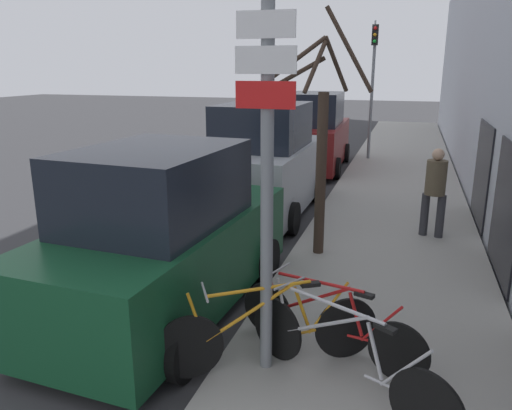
{
  "coord_description": "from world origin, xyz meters",
  "views": [
    {
      "loc": [
        2.8,
        -0.0,
        3.21
      ],
      "look_at": [
        0.62,
        7.04,
        1.16
      ],
      "focal_mm": 35.0,
      "sensor_mm": 36.0,
      "label": 1
    }
  ],
  "objects": [
    {
      "name": "bicycle_0",
      "position": [
        2.35,
        4.21,
        0.56
      ],
      "size": [
        2.12,
        1.28,
        0.95
      ],
      "rotation": [
        0.0,
        0.0,
        1.04
      ],
      "color": "black",
      "rests_on": "sidewalk_curb"
    },
    {
      "name": "parked_car_2",
      "position": [
        -0.12,
        15.83,
        1.09
      ],
      "size": [
        2.09,
        4.62,
        2.43
      ],
      "rotation": [
        0.0,
        0.0,
        0.03
      ],
      "color": "maroon",
      "rests_on": "ground"
    },
    {
      "name": "parked_car_0",
      "position": [
        -0.19,
        5.55,
        1.02
      ],
      "size": [
        2.3,
        4.46,
        2.25
      ],
      "rotation": [
        0.0,
        0.0,
        -0.06
      ],
      "color": "#144728",
      "rests_on": "ground"
    },
    {
      "name": "traffic_light",
      "position": [
        1.47,
        17.44,
        3.03
      ],
      "size": [
        0.2,
        0.3,
        4.5
      ],
      "color": "gray",
      "rests_on": "sidewalk_curb"
    },
    {
      "name": "signpost",
      "position": [
        1.53,
        4.47,
        2.14
      ],
      "size": [
        0.57,
        0.15,
        3.68
      ],
      "color": "gray",
      "rests_on": "sidewalk_curb"
    },
    {
      "name": "sidewalk_curb",
      "position": [
        2.6,
        14.0,
        0.07
      ],
      "size": [
        3.2,
        32.0,
        0.15
      ],
      "color": "#9E9B93",
      "rests_on": "ground"
    },
    {
      "name": "bicycle_1",
      "position": [
        1.58,
        4.46,
        0.55
      ],
      "size": [
        2.06,
        1.22,
        0.95
      ],
      "rotation": [
        0.0,
        0.0,
        2.1
      ],
      "color": "black",
      "rests_on": "sidewalk_curb"
    },
    {
      "name": "building_facade",
      "position": [
        4.35,
        13.92,
        3.23
      ],
      "size": [
        0.23,
        32.0,
        6.5
      ],
      "color": "#B2B7C1",
      "rests_on": "ground"
    },
    {
      "name": "ground_plane",
      "position": [
        0.0,
        11.2,
        0.0
      ],
      "size": [
        80.0,
        80.0,
        0.0
      ],
      "primitive_type": "plane",
      "color": "#333335"
    },
    {
      "name": "street_tree",
      "position": [
        1.42,
        7.96,
        1.95
      ],
      "size": [
        1.86,
        1.07,
        3.95
      ],
      "color": "#3D2D23",
      "rests_on": "sidewalk_curb"
    },
    {
      "name": "pedestrian_near",
      "position": [
        3.31,
        9.43,
        1.1
      ],
      "size": [
        0.43,
        0.37,
        1.65
      ],
      "rotation": [
        0.0,
        0.0,
        -0.22
      ],
      "color": "#333338",
      "rests_on": "sidewalk_curb"
    },
    {
      "name": "parked_car_1",
      "position": [
        -0.23,
        10.45,
        1.11
      ],
      "size": [
        2.15,
        4.24,
        2.45
      ],
      "rotation": [
        0.0,
        0.0,
        -0.01
      ],
      "color": "#B2B7BC",
      "rests_on": "ground"
    },
    {
      "name": "bicycle_2",
      "position": [
        2.11,
        4.86,
        0.53
      ],
      "size": [
        2.12,
        0.77,
        0.88
      ],
      "rotation": [
        0.0,
        0.0,
        1.25
      ],
      "color": "black",
      "rests_on": "sidewalk_curb"
    }
  ]
}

